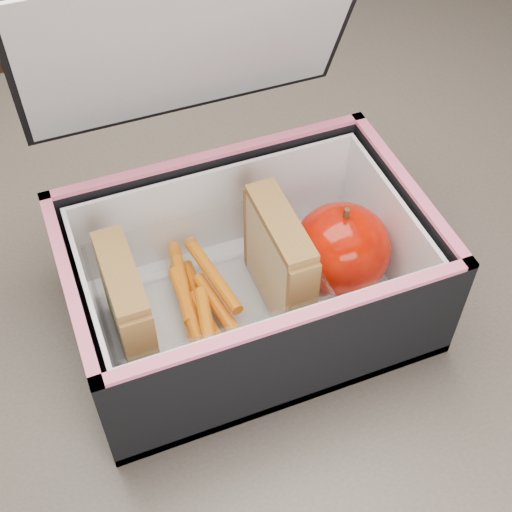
% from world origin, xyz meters
% --- Properties ---
extents(kitchen_table, '(1.20, 0.80, 0.75)m').
position_xyz_m(kitchen_table, '(0.00, 0.00, 0.66)').
color(kitchen_table, '#66594F').
rests_on(kitchen_table, ground).
extents(lunch_bag, '(0.29, 0.26, 0.28)m').
position_xyz_m(lunch_bag, '(0.00, -0.04, 0.81)').
color(lunch_bag, black).
rests_on(lunch_bag, kitchen_table).
extents(plastic_tub, '(0.17, 0.12, 0.07)m').
position_xyz_m(plastic_tub, '(-0.03, -0.05, 0.80)').
color(plastic_tub, white).
rests_on(plastic_tub, lunch_bag).
extents(sandwich_left, '(0.02, 0.09, 0.10)m').
position_xyz_m(sandwich_left, '(-0.10, -0.05, 0.81)').
color(sandwich_left, tan).
rests_on(sandwich_left, plastic_tub).
extents(sandwich_right, '(0.03, 0.09, 0.10)m').
position_xyz_m(sandwich_right, '(0.03, -0.05, 0.82)').
color(sandwich_right, tan).
rests_on(sandwich_right, plastic_tub).
extents(carrot_sticks, '(0.05, 0.15, 0.03)m').
position_xyz_m(carrot_sticks, '(-0.04, -0.05, 0.78)').
color(carrot_sticks, '#D76400').
rests_on(carrot_sticks, plastic_tub).
extents(paper_napkin, '(0.08, 0.08, 0.01)m').
position_xyz_m(paper_napkin, '(0.08, -0.05, 0.77)').
color(paper_napkin, white).
rests_on(paper_napkin, lunch_bag).
extents(red_apple, '(0.11, 0.11, 0.09)m').
position_xyz_m(red_apple, '(0.08, -0.05, 0.81)').
color(red_apple, '#920400').
rests_on(red_apple, paper_napkin).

